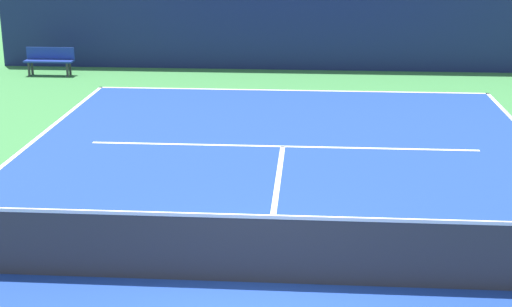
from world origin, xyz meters
TOP-DOWN VIEW (x-y plane):
  - ground_plane at (0.00, 0.00)m, footprint 80.00×80.00m
  - court_surface at (0.00, 0.00)m, footprint 11.00×24.00m
  - baseline_far at (0.00, 11.95)m, footprint 11.00×0.10m
  - service_line_far at (0.00, 6.40)m, footprint 8.26×0.10m
  - centre_service_line at (0.00, 3.20)m, footprint 0.10×6.40m
  - back_wall at (0.00, 15.20)m, footprint 18.99×0.30m
  - stands_tier_lower at (0.00, 16.55)m, footprint 18.99×2.40m
  - tennis_net at (0.00, 0.00)m, footprint 11.08×0.08m
  - player_bench at (-7.47, 13.64)m, footprint 1.50×0.40m

SIDE VIEW (x-z plane):
  - ground_plane at x=0.00m, z-range 0.00..0.00m
  - court_surface at x=0.00m, z-range 0.00..0.01m
  - baseline_far at x=0.00m, z-range 0.01..0.01m
  - service_line_far at x=0.00m, z-range 0.01..0.01m
  - centre_service_line at x=0.00m, z-range 0.01..0.01m
  - player_bench at x=-7.47m, z-range 0.08..0.93m
  - tennis_net at x=0.00m, z-range -0.03..1.04m
  - back_wall at x=0.00m, z-range 0.00..2.68m
  - stands_tier_lower at x=0.00m, z-range 0.00..3.21m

